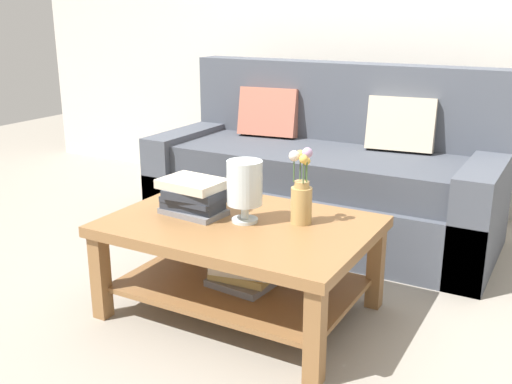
% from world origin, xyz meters
% --- Properties ---
extents(ground_plane, '(10.00, 10.00, 0.00)m').
position_xyz_m(ground_plane, '(0.00, 0.00, 0.00)').
color(ground_plane, gray).
extents(back_wall, '(6.40, 0.12, 2.70)m').
position_xyz_m(back_wall, '(0.00, 1.65, 1.35)').
color(back_wall, beige).
rests_on(back_wall, ground).
extents(couch, '(2.13, 0.90, 1.06)m').
position_xyz_m(couch, '(-0.05, 0.78, 0.36)').
color(couch, '#474C56').
rests_on(couch, ground).
extents(coffee_table, '(1.19, 0.83, 0.46)m').
position_xyz_m(coffee_table, '(0.03, -0.41, 0.33)').
color(coffee_table, olive).
rests_on(coffee_table, ground).
extents(book_stack_main, '(0.32, 0.24, 0.17)m').
position_xyz_m(book_stack_main, '(-0.21, -0.43, 0.54)').
color(book_stack_main, slate).
rests_on(book_stack_main, coffee_table).
extents(glass_hurricane_vase, '(0.16, 0.16, 0.29)m').
position_xyz_m(glass_hurricane_vase, '(0.05, -0.40, 0.63)').
color(glass_hurricane_vase, silver).
rests_on(glass_hurricane_vase, coffee_table).
extents(flower_pitcher, '(0.10, 0.11, 0.35)m').
position_xyz_m(flower_pitcher, '(0.29, -0.29, 0.59)').
color(flower_pitcher, tan).
rests_on(flower_pitcher, coffee_table).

